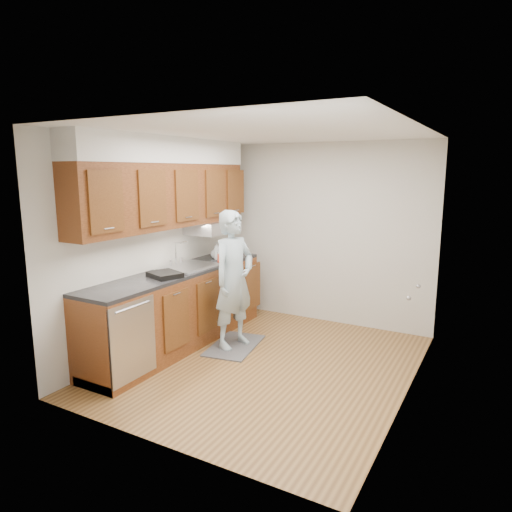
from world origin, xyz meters
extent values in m
plane|color=olive|center=(0.00, 0.00, 0.00)|extent=(3.50, 3.50, 0.00)
plane|color=white|center=(0.00, 0.00, 2.50)|extent=(3.50, 3.50, 0.00)
cube|color=beige|center=(-1.50, 0.00, 1.25)|extent=(0.02, 3.50, 2.50)
cube|color=beige|center=(1.50, 0.00, 1.25)|extent=(0.02, 3.50, 2.50)
cube|color=beige|center=(0.00, 1.75, 1.25)|extent=(3.00, 0.02, 2.50)
cube|color=brown|center=(-1.20, 0.00, 0.45)|extent=(0.60, 2.80, 0.90)
cube|color=black|center=(-1.21, 0.00, 0.92)|extent=(0.63, 2.80, 0.04)
cube|color=#B2B2B7|center=(-1.20, 0.20, 0.89)|extent=(0.48, 0.68, 0.14)
cube|color=#B2B2B7|center=(-1.20, 0.20, 0.94)|extent=(0.52, 0.72, 0.01)
cube|color=#B2B2B7|center=(-0.91, -1.10, 0.47)|extent=(0.03, 0.60, 0.80)
cube|color=brown|center=(-1.33, 0.00, 1.83)|extent=(0.33, 2.80, 0.75)
cube|color=silver|center=(-1.33, 0.00, 2.35)|extent=(0.35, 2.80, 0.30)
cube|color=#A5A5AA|center=(-1.27, 0.85, 1.37)|extent=(0.46, 0.75, 0.16)
cube|color=silver|center=(1.49, 0.30, 1.02)|extent=(0.02, 1.22, 2.05)
cube|color=#606062|center=(-0.59, 0.27, 0.01)|extent=(0.65, 0.94, 0.02)
imported|color=#A1B9C3|center=(-0.59, 0.27, 0.95)|extent=(0.57, 0.74, 1.87)
imported|color=silver|center=(-1.17, 0.79, 1.06)|extent=(0.10, 0.10, 0.24)
imported|color=silver|center=(-1.05, 0.69, 1.04)|extent=(0.13, 0.13, 0.20)
imported|color=silver|center=(-1.24, 0.85, 1.03)|extent=(0.19, 0.19, 0.17)
cylinder|color=red|center=(-0.99, 0.59, 1.00)|extent=(0.09, 0.09, 0.12)
cylinder|color=#A5A5AA|center=(-0.99, 0.59, 1.00)|extent=(0.07, 0.07, 0.11)
cube|color=black|center=(-1.11, -0.35, 0.97)|extent=(0.43, 0.40, 0.06)
camera|label=1|loc=(2.21, -4.22, 2.12)|focal=32.00mm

